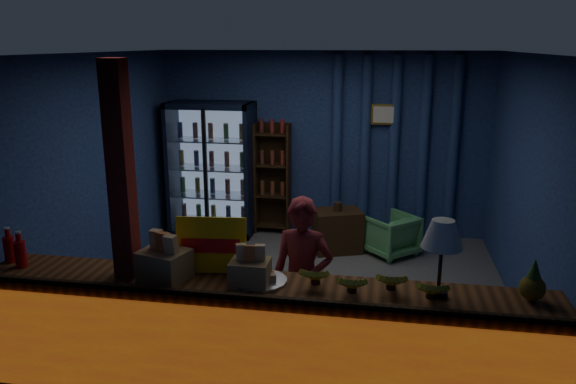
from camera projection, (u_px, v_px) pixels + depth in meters
The scene contains 19 objects.
ground at pixel (299, 293), 6.25m from camera, with size 4.60×4.60×0.00m, color #515154.
room_walls at pixel (299, 155), 5.85m from camera, with size 4.60×4.60×4.60m.
counter at pixel (261, 342), 4.31m from camera, with size 4.40×0.57×0.99m.
support_post at pixel (126, 232), 4.29m from camera, with size 0.16×0.16×2.60m, color maroon.
beverage_cooler at pixel (214, 169), 8.10m from camera, with size 1.20×0.62×1.90m.
bottle_shelf at pixel (273, 178), 8.12m from camera, with size 0.50×0.28×1.60m.
curtain_folds at pixel (394, 147), 7.79m from camera, with size 1.74×0.14×2.50m.
framed_picture at pixel (384, 114), 7.65m from camera, with size 0.36×0.04×0.28m.
shopkeeper at pixel (302, 281), 4.78m from camera, with size 0.53×0.35×1.47m, color maroon.
green_chair at pixel (391, 235), 7.33m from camera, with size 0.58×0.60×0.54m, color #52A560.
side_table at pixel (337, 231), 7.46m from camera, with size 0.73×0.63×0.67m.
yellow_sign at pixel (211, 245), 4.39m from camera, with size 0.56×0.17×0.44m.
soda_bottles at pixel (15, 250), 4.55m from camera, with size 0.25×0.17×0.30m.
snack_box_left at pixel (164, 263), 4.27m from camera, with size 0.42×0.38×0.37m.
snack_box_centre at pixel (250, 270), 4.18m from camera, with size 0.29×0.24×0.30m.
pastry_tray at pixel (260, 279), 4.24m from camera, with size 0.42×0.42×0.07m.
banana_bunches at pixel (372, 282), 4.04m from camera, with size 1.09×0.31×0.18m.
table_lamp at pixel (442, 237), 3.90m from camera, with size 0.29×0.29×0.57m.
pineapple at pixel (533, 284), 3.90m from camera, with size 0.18×0.18×0.31m.
Camera 1 is at (0.88, -5.68, 2.71)m, focal length 35.00 mm.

